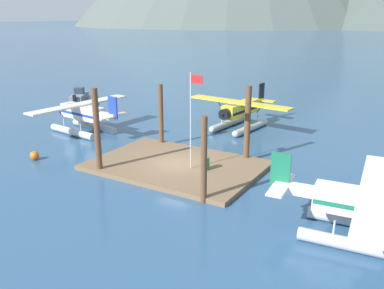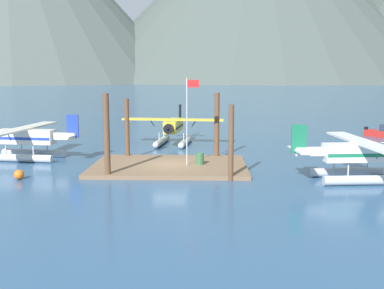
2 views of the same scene
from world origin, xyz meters
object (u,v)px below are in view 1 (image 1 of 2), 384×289
fuel_drum (205,163)px  seaplane_white_stbd_aft (366,210)px  mooring_buoy (35,156)px  seaplane_yellow_bow_centre (240,113)px  flagpole (192,111)px  boat_grey_open_west (79,95)px  seaplane_cream_port_fwd (83,116)px

fuel_drum → seaplane_white_stbd_aft: size_ratio=0.08×
seaplane_white_stbd_aft → fuel_drum: bearing=160.7°
mooring_buoy → seaplane_yellow_bow_centre: bearing=59.2°
flagpole → mooring_buoy: flagpole is taller
boat_grey_open_west → fuel_drum: bearing=-28.8°
fuel_drum → seaplane_cream_port_fwd: 15.15m
fuel_drum → boat_grey_open_west: (-26.74, 14.68, -0.25)m
flagpole → mooring_buoy: (-11.51, -3.78, -4.03)m
flagpole → seaplane_white_stbd_aft: 12.48m
seaplane_white_stbd_aft → boat_grey_open_west: 41.82m
seaplane_cream_port_fwd → seaplane_yellow_bow_centre: bearing=35.7°
fuel_drum → boat_grey_open_west: bearing=151.2°
seaplane_yellow_bow_centre → boat_grey_open_west: (-23.89, 2.77, -1.09)m
seaplane_yellow_bow_centre → seaplane_cream_port_fwd: bearing=-144.3°
fuel_drum → seaplane_cream_port_fwd: size_ratio=0.08×
seaplane_white_stbd_aft → seaplane_yellow_bow_centre: 20.77m
flagpole → boat_grey_open_west: flagpole is taller
seaplane_cream_port_fwd → seaplane_white_stbd_aft: bearing=-15.6°
fuel_drum → boat_grey_open_west: boat_grey_open_west is taller
boat_grey_open_west → flagpole: bearing=-30.0°
seaplane_yellow_bow_centre → mooring_buoy: bearing=-120.8°
fuel_drum → mooring_buoy: fuel_drum is taller
seaplane_cream_port_fwd → boat_grey_open_west: size_ratio=2.40×
mooring_buoy → boat_grey_open_west: boat_grey_open_west is taller
flagpole → boat_grey_open_west: (-25.87, 14.96, -3.88)m
mooring_buoy → boat_grey_open_west: (-14.37, 18.74, 0.15)m
seaplane_white_stbd_aft → boat_grey_open_west: size_ratio=2.40×
seaplane_cream_port_fwd → flagpole: bearing=-14.7°
seaplane_yellow_bow_centre → boat_grey_open_west: 24.08m
mooring_buoy → seaplane_cream_port_fwd: 7.90m
flagpole → seaplane_cream_port_fwd: (-13.87, 3.65, -2.79)m
mooring_buoy → seaplane_white_stbd_aft: seaplane_white_stbd_aft is taller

